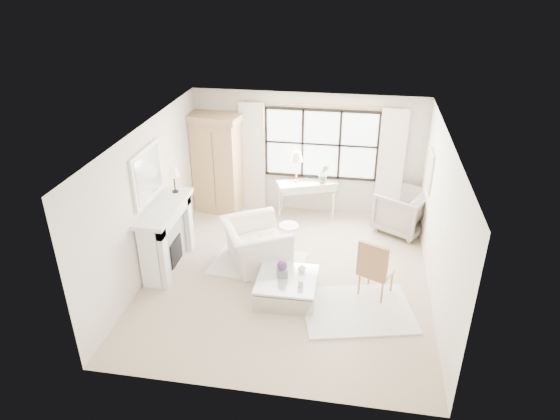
% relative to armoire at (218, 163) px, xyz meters
% --- Properties ---
extents(floor, '(5.50, 5.50, 0.00)m').
position_rel_armoire_xyz_m(floor, '(1.95, -2.44, -1.14)').
color(floor, '#BDA88C').
rests_on(floor, ground).
extents(ceiling, '(5.50, 5.50, 0.00)m').
position_rel_armoire_xyz_m(ceiling, '(1.95, -2.44, 1.56)').
color(ceiling, silver).
rests_on(ceiling, ground).
extents(wall_back, '(5.00, 0.00, 5.00)m').
position_rel_armoire_xyz_m(wall_back, '(1.95, 0.31, 0.21)').
color(wall_back, beige).
rests_on(wall_back, ground).
extents(wall_front, '(5.00, 0.00, 5.00)m').
position_rel_armoire_xyz_m(wall_front, '(1.95, -5.19, 0.21)').
color(wall_front, beige).
rests_on(wall_front, ground).
extents(wall_left, '(0.00, 5.50, 5.50)m').
position_rel_armoire_xyz_m(wall_left, '(-0.55, -2.44, 0.21)').
color(wall_left, beige).
rests_on(wall_left, ground).
extents(wall_right, '(0.00, 5.50, 5.50)m').
position_rel_armoire_xyz_m(wall_right, '(4.45, -2.44, 0.21)').
color(wall_right, silver).
rests_on(wall_right, ground).
extents(window_pane, '(2.40, 0.02, 1.50)m').
position_rel_armoire_xyz_m(window_pane, '(2.25, 0.29, 0.46)').
color(window_pane, silver).
rests_on(window_pane, wall_back).
extents(window_frame, '(2.50, 0.04, 1.50)m').
position_rel_armoire_xyz_m(window_frame, '(2.25, 0.28, 0.46)').
color(window_frame, black).
rests_on(window_frame, wall_back).
extents(curtain_rod, '(3.30, 0.04, 0.04)m').
position_rel_armoire_xyz_m(curtain_rod, '(2.25, 0.23, 1.33)').
color(curtain_rod, '#A57839').
rests_on(curtain_rod, wall_back).
extents(curtain_left, '(0.55, 0.10, 2.47)m').
position_rel_armoire_xyz_m(curtain_left, '(0.75, 0.21, 0.10)').
color(curtain_left, beige).
rests_on(curtain_left, ground).
extents(curtain_right, '(0.55, 0.10, 2.47)m').
position_rel_armoire_xyz_m(curtain_right, '(3.75, 0.21, 0.10)').
color(curtain_right, white).
rests_on(curtain_right, ground).
extents(fireplace, '(0.58, 1.66, 1.26)m').
position_rel_armoire_xyz_m(fireplace, '(-0.33, -2.44, -0.49)').
color(fireplace, white).
rests_on(fireplace, ground).
extents(mirror_frame, '(0.05, 1.15, 0.95)m').
position_rel_armoire_xyz_m(mirror_frame, '(-0.52, -2.44, 0.70)').
color(mirror_frame, white).
rests_on(mirror_frame, wall_left).
extents(mirror_glass, '(0.02, 1.00, 0.80)m').
position_rel_armoire_xyz_m(mirror_glass, '(-0.49, -2.44, 0.70)').
color(mirror_glass, silver).
rests_on(mirror_glass, wall_left).
extents(art_frame, '(0.04, 0.62, 0.82)m').
position_rel_armoire_xyz_m(art_frame, '(4.42, -0.74, 0.41)').
color(art_frame, white).
rests_on(art_frame, wall_right).
extents(art_canvas, '(0.01, 0.52, 0.72)m').
position_rel_armoire_xyz_m(art_canvas, '(4.40, -0.74, 0.41)').
color(art_canvas, '#C0B095').
rests_on(art_canvas, wall_right).
extents(mantel_lamp, '(0.22, 0.22, 0.51)m').
position_rel_armoire_xyz_m(mantel_lamp, '(-0.28, -1.86, 0.51)').
color(mantel_lamp, black).
rests_on(mantel_lamp, fireplace).
extents(armoire, '(1.21, 0.86, 2.24)m').
position_rel_armoire_xyz_m(armoire, '(0.00, 0.00, 0.00)').
color(armoire, tan).
rests_on(armoire, floor).
extents(console_table, '(1.37, 0.89, 0.80)m').
position_rel_armoire_xyz_m(console_table, '(2.00, 0.05, -0.74)').
color(console_table, silver).
rests_on(console_table, floor).
extents(console_lamp, '(0.28, 0.28, 0.69)m').
position_rel_armoire_xyz_m(console_lamp, '(1.75, 0.07, 0.22)').
color(console_lamp, '#B3823E').
rests_on(console_lamp, console_table).
extents(orchid_plant, '(0.27, 0.23, 0.44)m').
position_rel_armoire_xyz_m(orchid_plant, '(2.35, 0.05, -0.12)').
color(orchid_plant, '#5C7951').
rests_on(orchid_plant, console_table).
extents(side_table, '(0.40, 0.40, 0.51)m').
position_rel_armoire_xyz_m(side_table, '(1.82, -1.42, -0.81)').
color(side_table, white).
rests_on(side_table, floor).
extents(rug_left, '(1.81, 1.37, 0.03)m').
position_rel_armoire_xyz_m(rug_left, '(1.34, -2.12, -1.12)').
color(rug_left, silver).
rests_on(rug_left, floor).
extents(rug_right, '(2.02, 1.70, 0.03)m').
position_rel_armoire_xyz_m(rug_right, '(3.24, -3.22, -1.12)').
color(rug_right, silver).
rests_on(rug_right, floor).
extents(club_armchair, '(1.56, 1.63, 0.81)m').
position_rel_armoire_xyz_m(club_armchair, '(1.28, -2.08, -0.73)').
color(club_armchair, white).
rests_on(club_armchair, floor).
extents(wingback_chair, '(1.35, 1.34, 0.91)m').
position_rel_armoire_xyz_m(wingback_chair, '(4.05, -0.32, -0.69)').
color(wingback_chair, '#A29689').
rests_on(wingback_chair, floor).
extents(french_chair, '(0.64, 0.64, 1.08)m').
position_rel_armoire_xyz_m(french_chair, '(3.50, -2.73, -0.83)').
color(french_chair, '#AB7547').
rests_on(french_chair, floor).
extents(coffee_table, '(1.01, 1.01, 0.38)m').
position_rel_armoire_xyz_m(coffee_table, '(2.03, -3.04, -0.96)').
color(coffee_table, silver).
rests_on(coffee_table, floor).
extents(planter_box, '(0.21, 0.21, 0.13)m').
position_rel_armoire_xyz_m(planter_box, '(1.93, -2.98, -0.69)').
color(planter_box, slate).
rests_on(planter_box, coffee_table).
extents(planter_flowers, '(0.17, 0.17, 0.17)m').
position_rel_armoire_xyz_m(planter_flowers, '(1.93, -2.98, -0.54)').
color(planter_flowers, '#4F2B6B').
rests_on(planter_flowers, planter_box).
extents(pillar_candle, '(0.09, 0.09, 0.12)m').
position_rel_armoire_xyz_m(pillar_candle, '(2.28, -3.23, -0.70)').
color(pillar_candle, beige).
rests_on(pillar_candle, coffee_table).
extents(coffee_vase, '(0.15, 0.15, 0.14)m').
position_rel_armoire_xyz_m(coffee_vase, '(2.25, -2.78, -0.69)').
color(coffee_vase, white).
rests_on(coffee_vase, coffee_table).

